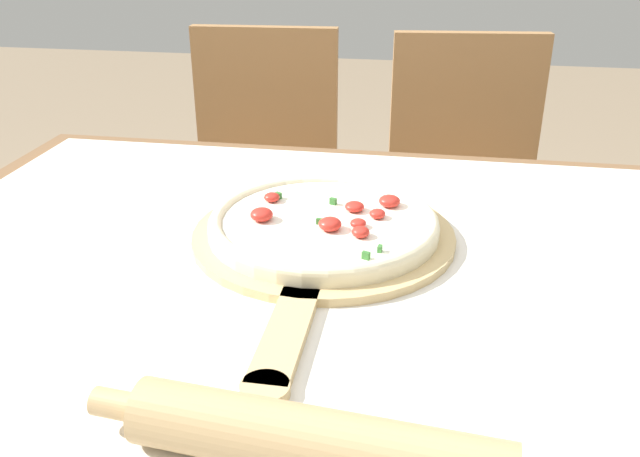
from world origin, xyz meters
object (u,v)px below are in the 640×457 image
object	(u,v)px
rolling_pin	(317,443)
chair_right	(464,189)
pizza_peel	(321,241)
chair_left	(262,176)
pizza	(324,223)

from	to	relation	value
rolling_pin	chair_right	distance (m)	1.25
pizza_peel	chair_left	world-z (taller)	chair_left
rolling_pin	chair_left	xyz separation A→B (m)	(-0.36, 1.22, -0.25)
chair_right	chair_left	bearing A→B (deg)	173.73
chair_left	chair_right	xyz separation A→B (m)	(0.53, -0.00, 0.00)
pizza_peel	chair_left	bearing A→B (deg)	110.09
chair_left	pizza_peel	bearing A→B (deg)	-73.35
pizza_peel	chair_left	size ratio (longest dim) A/B	0.63
pizza_peel	rolling_pin	distance (m)	0.42
pizza_peel	rolling_pin	xyz separation A→B (m)	(0.07, -0.41, 0.02)
pizza_peel	rolling_pin	bearing A→B (deg)	-80.96
pizza_peel	chair_left	xyz separation A→B (m)	(-0.29, 0.80, -0.23)
chair_right	pizza_peel	bearing A→B (deg)	-112.42
pizza	pizza_peel	bearing A→B (deg)	-90.82
pizza_peel	chair_left	distance (m)	0.88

